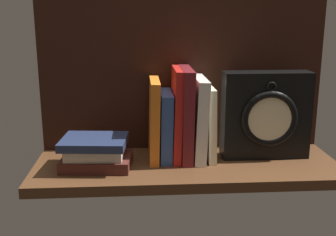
% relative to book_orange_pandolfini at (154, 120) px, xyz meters
% --- Properties ---
extents(ground_plane, '(0.76, 0.27, 0.03)m').
position_rel_book_orange_pandolfini_xyz_m(ground_plane, '(0.08, -0.04, -0.11)').
color(ground_plane, '#4C2D19').
extents(back_panel, '(0.76, 0.01, 0.42)m').
position_rel_book_orange_pandolfini_xyz_m(back_panel, '(0.08, 0.09, 0.11)').
color(back_panel, black).
rests_on(back_panel, ground_plane).
extents(book_orange_pandolfini, '(0.03, 0.15, 0.20)m').
position_rel_book_orange_pandolfini_xyz_m(book_orange_pandolfini, '(0.00, 0.00, 0.00)').
color(book_orange_pandolfini, orange).
rests_on(book_orange_pandolfini, ground_plane).
extents(book_blue_modern, '(0.03, 0.14, 0.17)m').
position_rel_book_orange_pandolfini_xyz_m(book_blue_modern, '(0.03, 0.00, -0.02)').
color(book_blue_modern, '#2D4C8E').
rests_on(book_blue_modern, ground_plane).
extents(book_red_requiem, '(0.03, 0.15, 0.23)m').
position_rel_book_orange_pandolfini_xyz_m(book_red_requiem, '(0.06, 0.00, 0.01)').
color(book_red_requiem, red).
rests_on(book_red_requiem, ground_plane).
extents(book_maroon_dawkins, '(0.03, 0.16, 0.23)m').
position_rel_book_orange_pandolfini_xyz_m(book_maroon_dawkins, '(0.08, 0.00, 0.01)').
color(book_maroon_dawkins, maroon).
rests_on(book_maroon_dawkins, ground_plane).
extents(book_white_catcher, '(0.04, 0.16, 0.21)m').
position_rel_book_orange_pandolfini_xyz_m(book_white_catcher, '(0.11, 0.00, 0.00)').
color(book_white_catcher, silver).
rests_on(book_white_catcher, ground_plane).
extents(book_cream_twain, '(0.02, 0.14, 0.19)m').
position_rel_book_orange_pandolfini_xyz_m(book_cream_twain, '(0.14, 0.00, -0.01)').
color(book_cream_twain, beige).
rests_on(book_cream_twain, ground_plane).
extents(framed_clock, '(0.22, 0.08, 0.22)m').
position_rel_book_orange_pandolfini_xyz_m(framed_clock, '(0.29, -0.01, 0.01)').
color(framed_clock, black).
rests_on(framed_clock, ground_plane).
extents(book_stack_side, '(0.17, 0.14, 0.08)m').
position_rel_book_orange_pandolfini_xyz_m(book_stack_side, '(-0.14, -0.06, -0.06)').
color(book_stack_side, '#471E19').
rests_on(book_stack_side, ground_plane).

